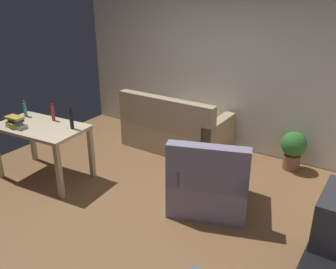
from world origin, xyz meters
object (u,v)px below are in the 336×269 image
at_px(bottle_tall, 25,109).
at_px(bottle_dark, 71,119).
at_px(tv_stand, 335,262).
at_px(book_stack, 15,122).
at_px(potted_plant, 293,148).
at_px(desk, 41,133).
at_px(armchair, 210,183).
at_px(bottle_red, 53,113).
at_px(couch, 175,130).

xyz_separation_m(bottle_tall, bottle_dark, (0.91, 0.02, 0.03)).
distance_m(tv_stand, book_stack, 4.00).
xyz_separation_m(potted_plant, book_stack, (-3.02, -2.29, 0.50)).
relative_size(desk, bottle_dark, 4.19).
bearing_deg(armchair, bottle_red, -10.67).
distance_m(bottle_red, book_stack, 0.49).
relative_size(desk, book_stack, 4.95).
height_order(armchair, bottle_red, bottle_red).
height_order(couch, armchair, same).
distance_m(desk, bottle_red, 0.32).
bearing_deg(bottle_tall, potted_plant, 30.88).
distance_m(bottle_red, bottle_dark, 0.45).
bearing_deg(bottle_red, tv_stand, -2.57).
xyz_separation_m(tv_stand, bottle_dark, (-3.29, 0.09, 0.65)).
bearing_deg(desk, bottle_tall, 158.67).
bearing_deg(bottle_dark, bottle_red, 170.36).
bearing_deg(armchair, bottle_dark, -6.29).
bearing_deg(potted_plant, armchair, -110.34).
distance_m(desk, bottle_tall, 0.54).
relative_size(bottle_tall, book_stack, 0.91).
distance_m(couch, book_stack, 2.38).
bearing_deg(bottle_red, armchair, 8.72).
bearing_deg(bottle_tall, bottle_red, 11.87).
xyz_separation_m(armchair, bottle_red, (-2.24, -0.34, 0.54)).
relative_size(potted_plant, bottle_tall, 2.47).
relative_size(bottle_red, bottle_dark, 0.81).
bearing_deg(desk, bottle_red, 87.02).
height_order(potted_plant, bottle_tall, bottle_tall).
bearing_deg(couch, book_stack, 58.38).
bearing_deg(bottle_red, bottle_dark, -9.64).
relative_size(tv_stand, book_stack, 4.33).
height_order(armchair, book_stack, armchair).
xyz_separation_m(tv_stand, book_stack, (-3.95, -0.27, 0.59)).
bearing_deg(desk, couch, 55.79).
relative_size(bottle_tall, bottle_red, 0.95).
bearing_deg(bottle_dark, desk, -159.63).
height_order(desk, potted_plant, desk).
distance_m(couch, bottle_red, 1.92).
bearing_deg(tv_stand, armchair, 71.10).
distance_m(potted_plant, armchair, 1.61).
relative_size(couch, bottle_dark, 5.48).
bearing_deg(couch, bottle_dark, 71.03).
bearing_deg(bottle_tall, couch, 48.27).
bearing_deg(bottle_red, couch, 57.11).
height_order(couch, potted_plant, couch).
distance_m(couch, desk, 2.06).
bearing_deg(couch, bottle_red, 57.11).
relative_size(potted_plant, armchair, 0.51).
distance_m(desk, book_stack, 0.35).
height_order(bottle_red, bottle_dark, bottle_dark).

